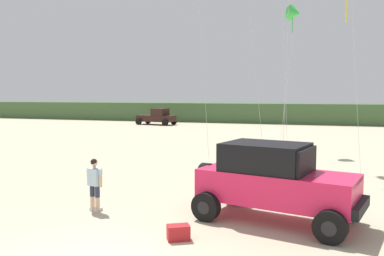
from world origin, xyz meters
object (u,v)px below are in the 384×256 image
Objects in this scene: jeep at (274,180)px; cooler_box at (178,233)px; kite_black_sled at (295,13)px; distant_pickup at (157,117)px; person_watching at (95,182)px.

jeep is 8.96× the size of cooler_box.
jeep is at bearing -87.77° from kite_black_sled.
kite_black_sled is at bearing -46.68° from distant_pickup.
person_watching is at bearing -70.12° from distant_pickup.
jeep is 3.29m from cooler_box.
person_watching is 3.79m from cooler_box.
person_watching is at bearing 125.21° from cooler_box.
person_watching is 18.51m from kite_black_sled.
jeep is 38.11m from distant_pickup.
cooler_box is (-2.10, -2.33, -1.01)m from jeep.
person_watching is 36.56m from distant_pickup.
kite_black_sled is at bearing 92.23° from jeep.
cooler_box is at bearing -66.28° from distant_pickup.
jeep is 1.04× the size of distant_pickup.
distant_pickup reaches higher than cooler_box.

